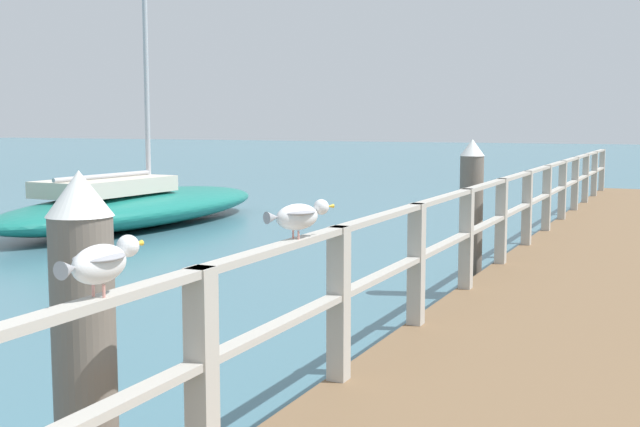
{
  "coord_description": "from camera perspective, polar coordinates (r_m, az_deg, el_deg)",
  "views": [
    {
      "loc": [
        0.81,
        0.9,
        2.09
      ],
      "look_at": [
        -3.3,
        9.76,
        0.98
      ],
      "focal_mm": 45.45,
      "sensor_mm": 36.0,
      "label": 1
    }
  ],
  "objects": [
    {
      "name": "seagull_foreground",
      "position": [
        3.18,
        -15.18,
        -3.27
      ],
      "size": [
        0.18,
        0.48,
        0.21
      ],
      "rotation": [
        0.0,
        0.0,
        0.02
      ],
      "color": "white",
      "rests_on": "pier_railing"
    },
    {
      "name": "pier_deck",
      "position": [
        10.41,
        20.06,
        -4.28
      ],
      "size": [
        2.6,
        22.22,
        0.43
      ],
      "primitive_type": "cube",
      "color": "brown",
      "rests_on": "ground_plane"
    },
    {
      "name": "pier_railing",
      "position": [
        10.45,
        13.58,
        0.61
      ],
      "size": [
        0.12,
        20.74,
        1.0
      ],
      "color": "#B2ADA3",
      "rests_on": "pier_deck"
    },
    {
      "name": "seagull_background",
      "position": [
        4.57,
        -1.54,
        -0.12
      ],
      "size": [
        0.26,
        0.45,
        0.21
      ],
      "rotation": [
        0.0,
        0.0,
        5.83
      ],
      "color": "white",
      "rests_on": "pier_railing"
    },
    {
      "name": "dock_piling_near",
      "position": [
        3.8,
        -16.18,
        -11.21
      ],
      "size": [
        0.29,
        0.29,
        1.88
      ],
      "color": "#6B6056",
      "rests_on": "ground_plane"
    },
    {
      "name": "dock_piling_far",
      "position": [
        9.85,
        10.58,
        -0.25
      ],
      "size": [
        0.29,
        0.29,
        1.88
      ],
      "color": "#6B6056",
      "rests_on": "ground_plane"
    },
    {
      "name": "boat_0",
      "position": [
        16.62,
        -12.88,
        0.59
      ],
      "size": [
        2.71,
        7.55,
        9.72
      ],
      "rotation": [
        0.0,
        0.0,
        -0.04
      ],
      "color": "#197266",
      "rests_on": "ground_plane"
    }
  ]
}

